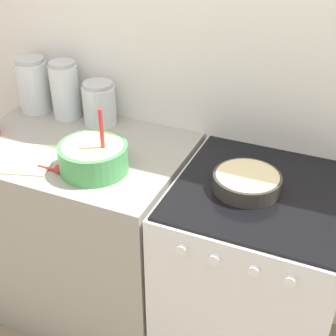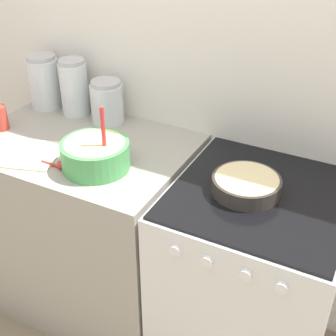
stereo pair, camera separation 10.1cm
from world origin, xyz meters
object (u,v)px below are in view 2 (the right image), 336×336
Objects in this scene: storage_jar_left at (45,85)px; tin_can at (0,118)px; storage_jar_right at (107,104)px; storage_jar_middle at (75,91)px; stove at (250,284)px; mixing_bowl at (95,153)px; baking_pan at (246,185)px.

tin_can is (-0.02, -0.30, -0.06)m from storage_jar_left.
storage_jar_right is 0.49m from tin_can.
storage_jar_right is at bearing -0.00° from storage_jar_middle.
mixing_bowl is at bearing -168.49° from stove.
stove is 1.36m from storage_jar_left.
storage_jar_middle is at bearing 0.00° from storage_jar_left.
stove is at bearing -16.14° from storage_jar_right.
baking_pan is 0.93× the size of storage_jar_middle.
tin_can is at bearing -124.86° from storage_jar_middle.
baking_pan is at bearing -18.69° from storage_jar_right.
stove is at bearing -11.37° from storage_jar_left.
baking_pan is 1.00m from storage_jar_middle.
storage_jar_left is 1.32× the size of storage_jar_right.
storage_jar_right reaches higher than baking_pan.
stove is 1.03m from storage_jar_right.
baking_pan is at bearing -158.36° from stove.
stove is 8.32× the size of tin_can.
storage_jar_middle is (-0.96, 0.26, 0.08)m from baking_pan.
baking_pan is 0.82m from storage_jar_right.
storage_jar_left is 0.18m from storage_jar_middle.
mixing_bowl is 0.53m from storage_jar_middle.
mixing_bowl reaches higher than tin_can.
storage_jar_right is (0.18, -0.00, -0.03)m from storage_jar_middle.
storage_jar_left is 0.30m from tin_can.
storage_jar_right is at bearing 163.86° from stove.
storage_jar_left reaches higher than storage_jar_right.
stove is 0.51m from baking_pan.
storage_jar_left is at bearing 167.05° from baking_pan.
tin_can is at bearing 172.48° from mixing_bowl.
storage_jar_left is 0.97× the size of storage_jar_middle.
mixing_bowl is 0.59m from tin_can.
stove is 3.54× the size of storage_jar_left.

